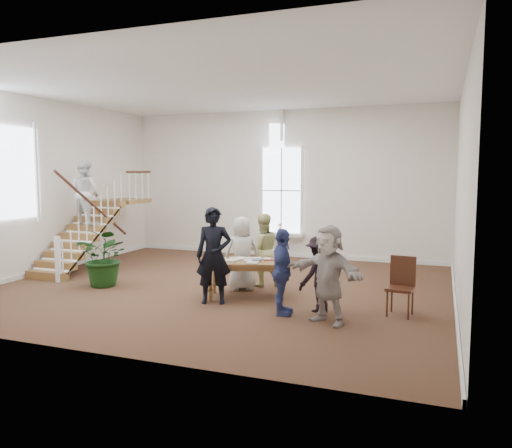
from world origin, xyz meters
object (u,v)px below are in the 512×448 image
at_px(woman_cluster_b, 320,274).
at_px(woman_cluster_c, 328,274).
at_px(person_yellow, 262,250).
at_px(police_officer, 214,255).
at_px(floor_plant, 106,257).
at_px(library_table, 246,265).
at_px(woman_cluster_a, 282,272).
at_px(elderly_woman, 242,253).
at_px(side_chair, 402,282).

height_order(woman_cluster_b, woman_cluster_c, woman_cluster_c).
height_order(person_yellow, woman_cluster_b, person_yellow).
relative_size(police_officer, floor_plant, 1.43).
bearing_deg(police_officer, woman_cluster_c, -32.29).
relative_size(library_table, woman_cluster_a, 1.14).
bearing_deg(person_yellow, elderly_woman, 22.24).
height_order(woman_cluster_a, floor_plant, woman_cluster_a).
bearing_deg(woman_cluster_b, woman_cluster_a, -19.30).
relative_size(elderly_woman, woman_cluster_b, 1.14).
bearing_deg(police_officer, person_yellow, 56.63).
relative_size(police_officer, woman_cluster_c, 1.12).
bearing_deg(elderly_woman, police_officer, 57.46).
height_order(person_yellow, side_chair, person_yellow).
height_order(woman_cluster_c, side_chair, woman_cluster_c).
bearing_deg(police_officer, elderly_woman, 64.93).
relative_size(person_yellow, woman_cluster_b, 1.16).
xyz_separation_m(woman_cluster_a, woman_cluster_b, (0.60, 0.45, -0.08)).
bearing_deg(library_table, woman_cluster_b, -35.07).
relative_size(elderly_woman, side_chair, 1.53).
xyz_separation_m(library_table, person_yellow, (-0.04, 1.10, 0.15)).
relative_size(woman_cluster_c, floor_plant, 1.28).
height_order(woman_cluster_b, floor_plant, woman_cluster_b).
height_order(library_table, police_officer, police_officer).
xyz_separation_m(elderly_woman, floor_plant, (-3.08, -0.76, -0.15)).
bearing_deg(side_chair, floor_plant, -173.07).
relative_size(library_table, police_officer, 0.94).
bearing_deg(woman_cluster_c, person_yellow, 158.08).
xyz_separation_m(woman_cluster_c, floor_plant, (-5.40, 0.99, -0.19)).
bearing_deg(woman_cluster_b, police_officer, -52.29).
distance_m(elderly_woman, floor_plant, 3.17).
xyz_separation_m(library_table, police_officer, (-0.44, -0.65, 0.28)).
height_order(person_yellow, floor_plant, person_yellow).
bearing_deg(floor_plant, woman_cluster_c, -10.41).
bearing_deg(elderly_woman, floor_plant, -14.03).
xyz_separation_m(woman_cluster_b, woman_cluster_c, (0.30, -0.65, 0.14)).
bearing_deg(floor_plant, side_chair, -0.08).
xyz_separation_m(library_table, elderly_woman, (-0.34, 0.60, 0.14)).
xyz_separation_m(police_officer, elderly_woman, (0.10, 1.25, -0.14)).
height_order(police_officer, woman_cluster_a, police_officer).
xyz_separation_m(elderly_woman, woman_cluster_c, (2.32, -1.76, 0.04)).
distance_m(person_yellow, woman_cluster_a, 2.34).
distance_m(library_table, elderly_woman, 0.70).
xyz_separation_m(library_table, side_chair, (3.14, -0.18, -0.08)).
xyz_separation_m(police_officer, person_yellow, (0.40, 1.75, -0.13)).
relative_size(person_yellow, woman_cluster_c, 0.97).
bearing_deg(woman_cluster_c, woman_cluster_a, -166.35).
bearing_deg(floor_plant, library_table, 2.80).
distance_m(person_yellow, woman_cluster_b, 2.36).
relative_size(woman_cluster_b, floor_plant, 1.07).
bearing_deg(library_table, floor_plant, 164.59).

